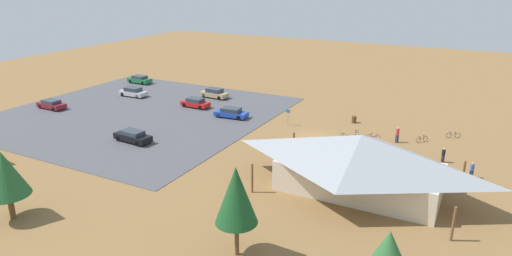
{
  "coord_description": "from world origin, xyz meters",
  "views": [
    {
      "loc": [
        -17.1,
        47.89,
        18.47
      ],
      "look_at": [
        6.23,
        3.45,
        1.2
      ],
      "focal_mm": 31.39,
      "sensor_mm": 36.0,
      "label": 1
    }
  ],
  "objects": [
    {
      "name": "parking_lot_asphalt",
      "position": [
        25.5,
        2.32,
        0.03
      ],
      "size": [
        35.71,
        35.69,
        0.05
      ],
      "primitive_type": "cube",
      "color": "#4C4C51",
      "rests_on": "ground"
    },
    {
      "name": "pine_far_east",
      "position": [
        14.74,
        29.04,
        3.87
      ],
      "size": [
        3.4,
        3.4,
        5.72
      ],
      "color": "brown",
      "rests_on": "ground"
    },
    {
      "name": "bike_pavilion",
      "position": [
        -8.34,
        11.53,
        3.06
      ],
      "size": [
        16.99,
        9.78,
        5.35
      ],
      "color": "beige",
      "rests_on": "ground"
    },
    {
      "name": "car_blue_inner_stall",
      "position": [
        12.83,
        -1.9,
        0.72
      ],
      "size": [
        4.61,
        2.25,
        1.36
      ],
      "color": "#1E42B2",
      "rests_on": "parking_lot_asphalt"
    },
    {
      "name": "car_silver_end_stall",
      "position": [
        32.34,
        -4.21,
        0.77
      ],
      "size": [
        4.47,
        1.91,
        1.46
      ],
      "color": "#BCBCC1",
      "rests_on": "parking_lot_asphalt"
    },
    {
      "name": "car_red_near_entry",
      "position": [
        19.97,
        -3.69,
        0.74
      ],
      "size": [
        4.24,
        1.85,
        1.39
      ],
      "color": "red",
      "rests_on": "parking_lot_asphalt"
    },
    {
      "name": "visitor_crossing_yard",
      "position": [
        -17.23,
        3.87,
        0.85
      ],
      "size": [
        0.36,
        0.36,
        1.63
      ],
      "color": "#2D3347",
      "rests_on": "ground"
    },
    {
      "name": "bicycle_red_near_sign",
      "position": [
        -11.59,
        -4.18,
        0.35
      ],
      "size": [
        1.07,
        1.33,
        0.78
      ],
      "color": "black",
      "rests_on": "ground"
    },
    {
      "name": "bicycle_blue_yard_left",
      "position": [
        -14.66,
        -7.35,
        0.35
      ],
      "size": [
        1.53,
        0.82,
        0.76
      ],
      "color": "black",
      "rests_on": "ground"
    },
    {
      "name": "bicycle_green_lone_east",
      "position": [
        -3.4,
        -0.7,
        0.36
      ],
      "size": [
        1.31,
        1.25,
        0.75
      ],
      "color": "black",
      "rests_on": "ground"
    },
    {
      "name": "trash_bin",
      "position": [
        -2.56,
        -7.52,
        0.45
      ],
      "size": [
        0.6,
        0.6,
        0.9
      ],
      "primitive_type": "cylinder",
      "color": "brown",
      "rests_on": "ground"
    },
    {
      "name": "car_green_far_end",
      "position": [
        37.64,
        -11.7,
        0.74
      ],
      "size": [
        4.43,
        1.98,
        1.39
      ],
      "color": "#1E6B3D",
      "rests_on": "parking_lot_asphalt"
    },
    {
      "name": "ground",
      "position": [
        0.0,
        0.0,
        0.0
      ],
      "size": [
        160.0,
        160.0,
        0.0
      ],
      "primitive_type": "plane",
      "color": "olive",
      "rests_on": "ground"
    },
    {
      "name": "bicycle_yellow_lone_west",
      "position": [
        -5.27,
        2.35,
        0.39
      ],
      "size": [
        1.51,
        1.0,
        0.84
      ],
      "color": "black",
      "rests_on": "ground"
    },
    {
      "name": "car_tan_second_row",
      "position": [
        20.42,
        -9.52,
        0.78
      ],
      "size": [
        4.48,
        2.09,
        1.5
      ],
      "color": "tan",
      "rests_on": "parking_lot_asphalt"
    },
    {
      "name": "bicycle_white_back_row",
      "position": [
        -4.55,
        -1.97,
        0.37
      ],
      "size": [
        0.94,
        1.51,
        0.81
      ],
      "color": "black",
      "rests_on": "ground"
    },
    {
      "name": "visitor_near_lot",
      "position": [
        -9.01,
        -2.69,
        0.97
      ],
      "size": [
        0.36,
        0.39,
        1.85
      ],
      "color": "#2D3347",
      "rests_on": "ground"
    },
    {
      "name": "car_black_by_curb",
      "position": [
        18.14,
        11.47,
        0.74
      ],
      "size": [
        4.78,
        2.11,
        1.38
      ],
      "color": "black",
      "rests_on": "parking_lot_asphalt"
    },
    {
      "name": "bicycle_teal_trailside",
      "position": [
        -6.92,
        0.39,
        0.39
      ],
      "size": [
        1.72,
        0.58,
        0.87
      ],
      "color": "black",
      "rests_on": "ground"
    },
    {
      "name": "lot_sign",
      "position": [
        4.71,
        -2.52,
        1.41
      ],
      "size": [
        0.56,
        0.08,
        2.2
      ],
      "color": "#99999E",
      "rests_on": "ground"
    },
    {
      "name": "bicycle_purple_edge_north",
      "position": [
        -6.37,
        -2.17,
        0.37
      ],
      "size": [
        1.57,
        0.63,
        0.82
      ],
      "color": "black",
      "rests_on": "ground"
    },
    {
      "name": "car_maroon_back_corner",
      "position": [
        38.01,
        6.57,
        0.71
      ],
      "size": [
        4.48,
        1.97,
        1.31
      ],
      "color": "maroon",
      "rests_on": "parking_lot_asphalt"
    },
    {
      "name": "pine_mideast",
      "position": [
        -3.57,
        24.96,
        4.58
      ],
      "size": [
        2.93,
        2.93,
        6.65
      ],
      "color": "brown",
      "rests_on": "ground"
    },
    {
      "name": "visitor_by_pavilion",
      "position": [
        -14.38,
        1.08,
        0.84
      ],
      "size": [
        0.36,
        0.39,
        1.62
      ],
      "color": "#2D3347",
      "rests_on": "ground"
    }
  ]
}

